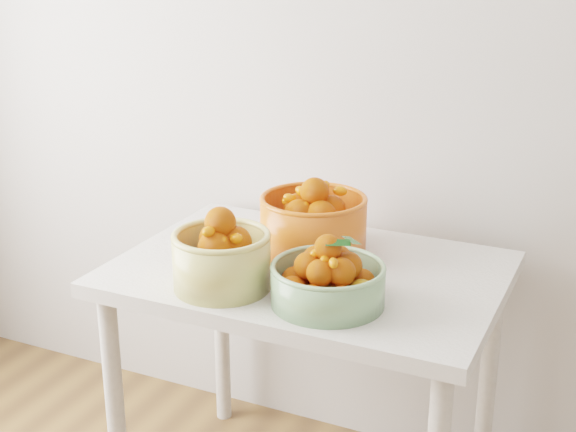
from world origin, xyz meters
name	(u,v)px	position (x,y,z in m)	size (l,w,h in m)	color
table	(308,300)	(-0.33, 1.60, 0.65)	(1.00, 0.70, 0.75)	silver
bowl_cream	(222,257)	(-0.48, 1.39, 0.83)	(0.28, 0.28, 0.21)	#D5C674
bowl_green	(328,281)	(-0.20, 1.41, 0.81)	(0.30, 0.30, 0.17)	#84AE7D
bowl_orange	(314,222)	(-0.37, 1.71, 0.83)	(0.36, 0.36, 0.21)	#EC551D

